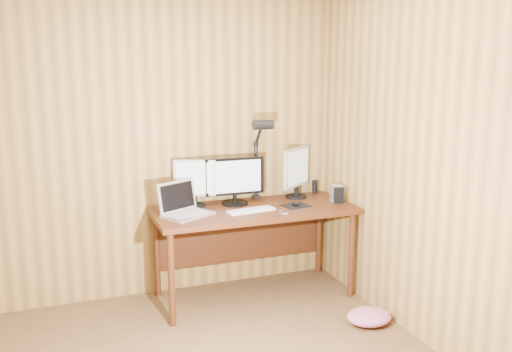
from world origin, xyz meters
TOP-DOWN VIEW (x-y plane):
  - room_shell at (0.00, 0.00)m, footprint 4.00×4.00m
  - desk at (0.93, 1.70)m, footprint 1.60×0.70m
  - monitor_center at (0.82, 1.79)m, footprint 0.49×0.22m
  - monitor_left at (0.50, 1.83)m, footprint 0.33×0.16m
  - monitor_right at (1.39, 1.83)m, footprint 0.33×0.26m
  - laptop at (0.35, 1.62)m, footprint 0.44×0.40m
  - keyboard at (0.87, 1.53)m, footprint 0.40×0.17m
  - mousepad at (1.27, 1.57)m, footprint 0.24×0.21m
  - mouse at (1.27, 1.57)m, footprint 0.07×0.10m
  - hard_drive at (1.65, 1.57)m, footprint 0.12×0.15m
  - phone at (1.09, 1.40)m, footprint 0.06×0.10m
  - speaker at (1.62, 1.93)m, footprint 0.05×0.05m
  - desk_lamp at (1.06, 1.85)m, footprint 0.17×0.24m
  - fabric_pile at (1.55, 0.86)m, footprint 0.38×0.33m

SIDE VIEW (x-z plane):
  - fabric_pile at x=1.55m, z-range 0.00..0.11m
  - desk at x=0.93m, z-range 0.25..1.00m
  - mousepad at x=1.27m, z-range 0.75..0.75m
  - phone at x=1.09m, z-range 0.75..0.76m
  - keyboard at x=0.87m, z-range 0.75..0.77m
  - mouse at x=1.27m, z-range 0.75..0.79m
  - speaker at x=1.62m, z-range 0.75..0.87m
  - laptop at x=0.35m, z-range 0.69..0.94m
  - hard_drive at x=1.65m, z-range 0.75..0.89m
  - monitor_center at x=0.82m, z-range 0.76..1.14m
  - monitor_left at x=0.50m, z-range 0.76..1.15m
  - monitor_right at x=1.39m, z-range 0.77..1.20m
  - desk_lamp at x=1.06m, z-range 0.84..1.57m
  - room_shell at x=0.00m, z-range -0.75..3.25m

